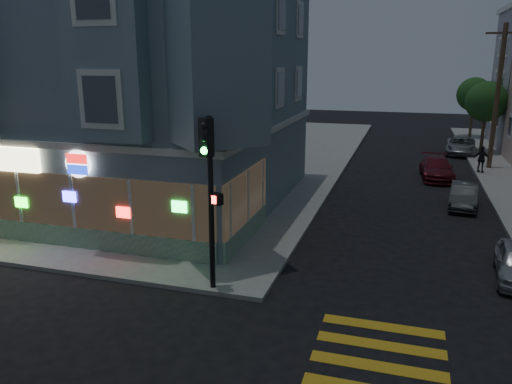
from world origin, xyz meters
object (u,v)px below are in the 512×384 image
at_px(parked_car_d, 461,146).
at_px(traffic_signal, 209,176).
at_px(street_tree_near, 486,102).
at_px(parked_car_b, 464,196).
at_px(pedestrian_b, 482,159).
at_px(parked_car_c, 437,168).
at_px(utility_pole, 497,95).
at_px(street_tree_far, 474,95).

xyz_separation_m(parked_car_d, traffic_signal, (-9.37, -27.27, 3.10)).
xyz_separation_m(street_tree_near, parked_car_b, (-2.58, -15.60, -3.35)).
bearing_deg(parked_car_b, pedestrian_b, 84.75).
relative_size(street_tree_near, parked_car_d, 1.16).
relative_size(parked_car_c, parked_car_d, 0.96).
bearing_deg(traffic_signal, utility_pole, 87.46).
height_order(parked_car_b, parked_car_c, parked_car_c).
bearing_deg(street_tree_near, pedestrian_b, -96.66).
height_order(utility_pole, traffic_signal, utility_pole).
height_order(parked_car_b, traffic_signal, traffic_signal).
distance_m(parked_car_b, traffic_signal, 15.11).
bearing_deg(parked_car_d, parked_car_c, -98.48).
bearing_deg(pedestrian_b, traffic_signal, 88.31).
relative_size(parked_car_b, traffic_signal, 0.67).
xyz_separation_m(street_tree_far, traffic_signal, (-10.87, -35.83, -0.20)).
distance_m(pedestrian_b, traffic_signal, 22.63).
height_order(parked_car_c, parked_car_d, parked_car_c).
bearing_deg(parked_car_b, traffic_signal, -117.31).
bearing_deg(pedestrian_b, parked_car_b, 102.62).
relative_size(street_tree_far, parked_car_b, 1.50).
xyz_separation_m(pedestrian_b, traffic_signal, (-9.97, -20.13, 2.76)).
bearing_deg(parked_car_c, street_tree_far, 75.13).
distance_m(parked_car_b, parked_car_d, 15.07).
bearing_deg(parked_car_d, utility_pole, -72.01).
distance_m(pedestrian_b, parked_car_b, 8.08).
relative_size(pedestrian_b, parked_car_d, 0.36).
bearing_deg(parked_car_c, street_tree_near, 66.19).
distance_m(street_tree_near, street_tree_far, 8.00).
bearing_deg(traffic_signal, parked_car_d, 94.54).
distance_m(utility_pole, street_tree_near, 6.06).
xyz_separation_m(parked_car_b, parked_car_c, (-1.02, 5.96, 0.05)).
bearing_deg(traffic_signal, parked_car_b, 79.40).
distance_m(street_tree_far, traffic_signal, 37.45).
distance_m(parked_car_b, parked_car_c, 6.04).
relative_size(utility_pole, pedestrian_b, 5.45).
xyz_separation_m(street_tree_near, street_tree_far, (0.00, 8.00, 0.00)).
xyz_separation_m(parked_car_c, traffic_signal, (-7.27, -18.19, 3.10)).
xyz_separation_m(pedestrian_b, parked_car_d, (-0.60, 7.14, -0.34)).
height_order(street_tree_near, traffic_signal, traffic_signal).
bearing_deg(utility_pole, parked_car_c, -133.03).
bearing_deg(pedestrian_b, parked_car_c, 60.28).
relative_size(utility_pole, parked_car_b, 2.54).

